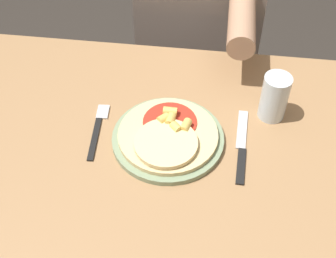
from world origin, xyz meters
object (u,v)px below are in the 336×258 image
Objects in this scene: plate at (168,139)px; fork at (98,127)px; pizza at (168,135)px; dining_table at (178,178)px; knife at (242,147)px; person_diner at (202,8)px; drinking_glass at (274,97)px.

fork is (-0.17, 0.02, -0.00)m from plate.
pizza is at bearing -7.50° from fork.
dining_table is at bearing -23.27° from plate.
plate reaches higher than dining_table.
knife is at bearing 1.61° from pizza.
pizza is at bearing 164.70° from dining_table.
pizza is at bearing -82.90° from plate.
fork is at bearing 171.44° from dining_table.
knife reaches higher than dining_table.
dining_table is 0.15m from pizza.
fork is at bearing -109.01° from person_diner.
fork is at bearing 177.02° from knife.
knife is at bearing 0.14° from plate.
plate is 0.17m from knife.
person_diner is (0.03, 0.60, -0.04)m from plate.
drinking_glass is 0.10× the size of person_diner.
dining_table is 5.20× the size of knife.
person_diner reaches higher than fork.
dining_table is 0.19m from knife.
person_diner is at bearing 70.99° from fork.
dining_table is at bearing -90.60° from person_diner.
drinking_glass is 0.54m from person_diner.
person_diner reaches higher than pizza.
plate is 0.02m from pizza.
plate is 0.27m from drinking_glass.
person_diner is at bearing 112.55° from drinking_glass.
pizza reaches higher than knife.
pizza is 1.04× the size of knife.
person_diner reaches higher than drinking_glass.
drinking_glass is at bearing 26.69° from pizza.
knife is at bearing -2.98° from fork.
dining_table is 5.01× the size of pizza.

